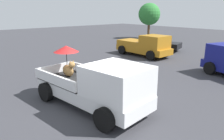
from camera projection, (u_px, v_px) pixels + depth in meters
name	position (u px, v px, depth m)	size (l,w,h in m)	color
ground_plane	(91.00, 105.00, 8.73)	(80.00, 80.00, 0.00)	#38383D
pickup_truck_main	(98.00, 85.00, 8.20)	(5.22, 2.68, 2.23)	black
pickup_truck_far	(145.00, 46.00, 18.00)	(4.80, 2.17, 1.80)	black
parked_sedan_far	(158.00, 42.00, 20.66)	(4.63, 2.97, 1.33)	black
tree_by_lot	(149.00, 14.00, 28.76)	(2.91, 2.91, 4.70)	brown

